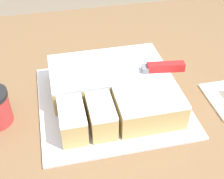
% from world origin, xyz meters
% --- Properties ---
extents(cake_board, '(0.38, 0.36, 0.01)m').
position_xyz_m(cake_board, '(0.03, -0.03, 0.91)').
color(cake_board, silver).
rests_on(cake_board, countertop).
extents(cake, '(0.30, 0.28, 0.07)m').
position_xyz_m(cake, '(0.03, -0.03, 0.94)').
color(cake, tan).
rests_on(cake, cake_board).
extents(knife, '(0.31, 0.07, 0.02)m').
position_xyz_m(knife, '(0.13, -0.02, 0.99)').
color(knife, silver).
rests_on(knife, cake).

